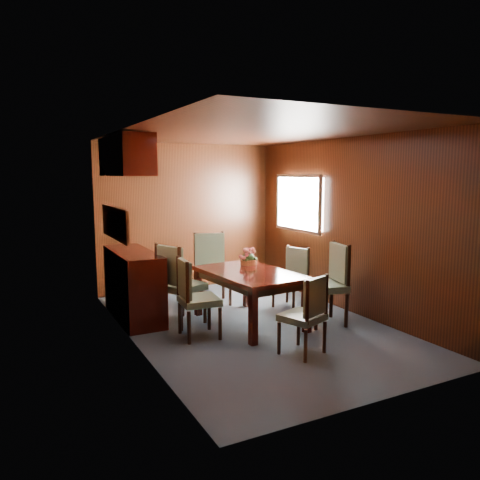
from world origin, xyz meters
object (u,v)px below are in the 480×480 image
flower_centerpiece (248,256)px  dining_table (250,279)px  chair_right_near (330,279)px  chair_left_near (193,294)px  chair_head (308,311)px  sideboard (134,285)px

flower_centerpiece → dining_table: bearing=-116.5°
dining_table → flower_centerpiece: (0.20, 0.41, 0.21)m
chair_right_near → chair_left_near: bearing=93.2°
chair_left_near → chair_right_near: bearing=85.1°
flower_centerpiece → chair_head: bearing=-96.0°
dining_table → chair_head: (0.03, -1.22, -0.10)m
sideboard → chair_left_near: (0.42, -1.07, 0.08)m
sideboard → chair_right_near: chair_right_near is taller
dining_table → chair_right_near: size_ratio=1.46×
dining_table → chair_left_near: 0.85m
chair_head → sideboard: bearing=100.7°
chair_left_near → flower_centerpiece: bearing=123.5°
chair_left_near → flower_centerpiece: (1.04, 0.57, 0.27)m
chair_right_near → chair_head: bearing=143.1°
chair_head → flower_centerpiece: flower_centerpiece is taller
chair_head → flower_centerpiece: 1.67m
chair_left_near → chair_right_near: (1.76, -0.29, 0.05)m
dining_table → chair_left_near: chair_left_near is taller
dining_table → chair_head: 1.22m
sideboard → chair_head: sideboard is taller
sideboard → flower_centerpiece: (1.46, -0.50, 0.34)m
chair_left_near → flower_centerpiece: 1.21m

